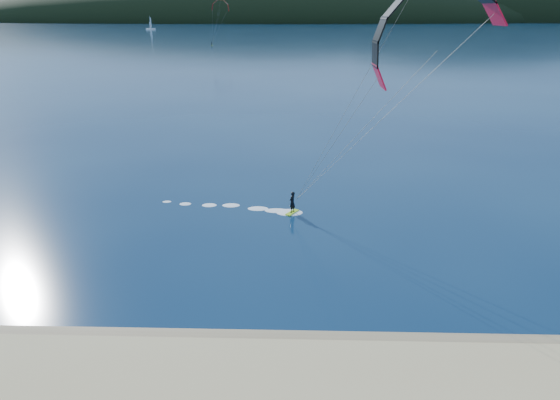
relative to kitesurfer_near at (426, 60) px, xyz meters
name	(u,v)px	position (x,y,z in m)	size (l,w,h in m)	color
wet_sand	(180,346)	(-12.19, -10.01, -11.52)	(220.00, 2.50, 0.10)	#866F4E
headland	(292,21)	(-11.56, 730.78, -11.57)	(1200.00, 310.00, 140.00)	black
kitesurfer_near	(426,60)	(0.00, 0.00, 0.00)	(22.27, 8.88, 15.98)	#A5DA19
kitesurfer_far	(220,9)	(-37.98, 186.95, 3.05)	(9.41, 7.73, 16.75)	#A5DA19
sailboat	(151,29)	(-123.12, 383.57, -10.78)	(7.60, 4.86, 10.75)	white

